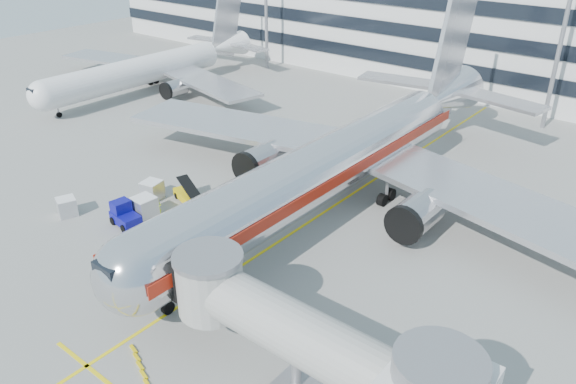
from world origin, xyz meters
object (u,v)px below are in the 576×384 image
Objects in this scene: cargo_container_left at (144,207)px; cargo_container_right at (152,190)px; baggage_tug at (124,215)px; cargo_container_front at (67,207)px; ramp_worker at (158,207)px; main_jet at (343,157)px; belt_loader at (190,197)px.

cargo_container_right is (-2.17, 2.54, -0.08)m from cargo_container_left.
cargo_container_left is (0.33, 1.78, 0.06)m from baggage_tug.
cargo_container_left reaches higher than cargo_container_front.
ramp_worker is (0.71, 0.84, -0.11)m from cargo_container_left.
main_jet reaches higher than ramp_worker.
cargo_container_right is at bearing 112.99° from baggage_tug.
ramp_worker is at bearing 49.79° from cargo_container_left.
belt_loader is at bearing 57.80° from ramp_worker.
main_jet is 17.95× the size of baggage_tug.
cargo_container_front is at bearing -116.56° from cargo_container_right.
main_jet is 11.45× the size of belt_loader.
ramp_worker is at bearing 68.32° from baggage_tug.
main_jet is 17.27m from cargo_container_left.
baggage_tug reaches higher than cargo_container_left.
cargo_container_front is at bearing -167.65° from ramp_worker.
cargo_container_left is 0.98× the size of cargo_container_right.
belt_loader is 2.36× the size of cargo_container_right.
belt_loader is 4.24m from cargo_container_left.
cargo_container_right is at bearing 130.46° from cargo_container_left.
belt_loader is at bearing -139.34° from main_jet.
cargo_container_left is at bearing -131.26° from main_jet.
cargo_container_right is (-13.35, -10.20, -3.38)m from main_jet.
baggage_tug is 1.72× the size of ramp_worker.
belt_loader is 2.40× the size of cargo_container_left.
cargo_container_right is (-3.26, -1.54, 0.26)m from belt_loader.
cargo_container_front is 1.15× the size of ramp_worker.
main_jet is at bearing 45.13° from cargo_container_front.
belt_loader is at bearing 50.91° from cargo_container_front.
ramp_worker reaches higher than cargo_container_front.
cargo_container_left is 1.10m from ramp_worker.
belt_loader reaches higher than ramp_worker.
cargo_container_right is at bearing -142.62° from main_jet.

